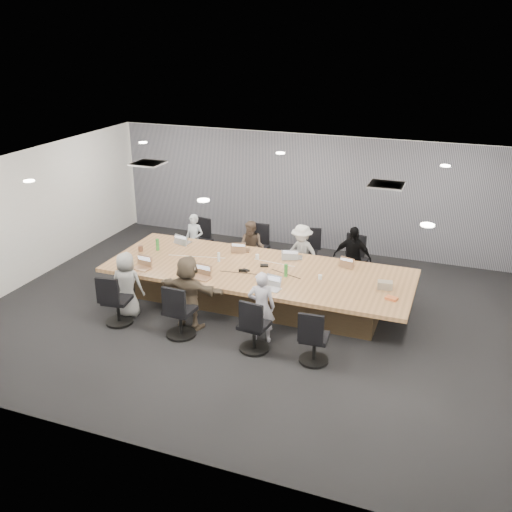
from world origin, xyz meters
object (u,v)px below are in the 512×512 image
(chair_1, at_px, (257,251))
(laptop_2, at_px, (294,257))
(laptop_3, at_px, (347,265))
(conference_table, at_px, (258,285))
(chair_6, at_px, (254,329))
(person_6, at_px, (261,307))
(laptop_0, at_px, (183,242))
(person_3, at_px, (352,258))
(laptop_5, at_px, (202,278))
(bottle_green_left, at_px, (158,245))
(laptop_4, at_px, (142,268))
(stapler, at_px, (242,271))
(laptop_6, at_px, (272,289))
(person_1, at_px, (252,248))
(snack_packet, at_px, (392,298))
(person_4, at_px, (127,285))
(person_0, at_px, (194,240))
(laptop_1, at_px, (243,250))
(bottle_clear, at_px, (219,257))
(chair_7, at_px, (314,341))
(canvas_bag, at_px, (385,285))
(chair_4, at_px, (118,304))
(chair_2, at_px, (306,256))
(chair_3, at_px, (355,264))
(chair_5, at_px, (180,314))
(person_2, at_px, (301,253))
(person_5, at_px, (189,292))
(mug_brown, at_px, (140,249))
(bottle_green_right, at_px, (286,270))
(chair_0, at_px, (202,245))

(chair_1, distance_m, laptop_2, 1.50)
(laptop_3, bearing_deg, conference_table, 38.23)
(chair_6, bearing_deg, person_6, 97.12)
(laptop_0, xyz_separation_m, person_6, (2.63, -2.15, -0.09))
(conference_table, xyz_separation_m, person_3, (1.59, 1.35, 0.28))
(laptop_5, height_order, bottle_green_left, bottle_green_left)
(laptop_4, xyz_separation_m, stapler, (1.90, 0.56, 0.02))
(laptop_5, distance_m, laptop_6, 1.40)
(person_1, relative_size, snack_packet, 6.02)
(laptop_4, bearing_deg, person_4, -81.15)
(person_0, bearing_deg, laptop_1, -21.00)
(person_1, bearing_deg, bottle_clear, -99.76)
(laptop_3, distance_m, stapler, 2.09)
(chair_7, height_order, canvas_bag, canvas_bag)
(chair_4, bearing_deg, chair_2, 43.88)
(person_0, distance_m, snack_packet, 5.04)
(chair_3, distance_m, chair_5, 4.17)
(person_2, distance_m, person_6, 2.70)
(person_4, relative_size, laptop_6, 4.27)
(conference_table, xyz_separation_m, chair_1, (-0.64, 1.70, -0.01))
(person_6, bearing_deg, bottle_green_left, -41.44)
(person_5, distance_m, mug_brown, 2.27)
(laptop_1, bearing_deg, laptop_5, 70.10)
(bottle_green_right, distance_m, mug_brown, 3.28)
(laptop_0, height_order, person_6, person_6)
(laptop_5, bearing_deg, chair_0, 125.73)
(person_4, relative_size, bottle_clear, 6.57)
(person_2, bearing_deg, chair_5, -99.61)
(laptop_2, xyz_separation_m, canvas_bag, (1.97, -0.84, 0.06))
(chair_3, height_order, laptop_1, chair_3)
(bottle_green_left, bearing_deg, canvas_bag, -2.71)
(bottle_green_right, distance_m, canvas_bag, 1.85)
(stapler, bearing_deg, person_3, 30.66)
(person_1, bearing_deg, canvas_bag, -23.75)
(bottle_green_left, height_order, bottle_green_right, bottle_green_left)
(stapler, height_order, canvas_bag, canvas_bag)
(conference_table, relative_size, mug_brown, 50.13)
(chair_2, xyz_separation_m, person_1, (-1.14, -0.35, 0.18))
(laptop_2, distance_m, bottle_clear, 1.55)
(chair_1, distance_m, laptop_5, 2.53)
(chair_4, xyz_separation_m, snack_packet, (4.78, 1.26, 0.36))
(chair_1, height_order, chair_5, chair_5)
(chair_4, distance_m, chair_7, 3.75)
(laptop_2, height_order, mug_brown, mug_brown)
(person_2, bearing_deg, chair_4, -116.80)
(chair_1, bearing_deg, chair_3, -177.81)
(laptop_1, relative_size, laptop_5, 0.94)
(laptop_1, distance_m, person_3, 2.30)
(chair_3, bearing_deg, chair_0, 10.53)
(chair_2, xyz_separation_m, laptop_3, (1.09, -0.90, 0.32))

